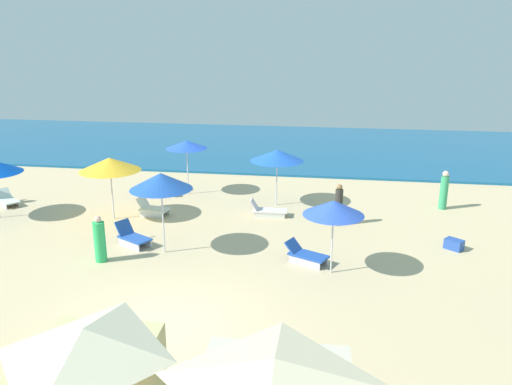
% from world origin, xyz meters
% --- Properties ---
extents(ground_plane, '(60.00, 60.00, 0.00)m').
position_xyz_m(ground_plane, '(0.00, 0.00, 0.00)').
color(ground_plane, '#D4BB8C').
extents(ocean, '(60.00, 15.16, 0.12)m').
position_xyz_m(ocean, '(0.00, 22.42, 0.06)').
color(ocean, '#165988').
rests_on(ocean, ground_plane).
extents(umbrella_0, '(2.25, 2.25, 2.41)m').
position_xyz_m(umbrella_0, '(1.70, 10.17, 2.17)').
color(umbrella_0, silver).
rests_on(umbrella_0, ground_plane).
extents(lounge_chair_0_0, '(1.49, 0.63, 0.68)m').
position_xyz_m(lounge_chair_0_0, '(1.50, 8.69, 0.24)').
color(lounge_chair_0_0, silver).
rests_on(lounge_chair_0_0, ground_plane).
extents(umbrella_1, '(1.85, 1.85, 2.48)m').
position_xyz_m(umbrella_1, '(-2.49, 11.18, 2.29)').
color(umbrella_1, silver).
rests_on(umbrella_1, ground_plane).
extents(lounge_chair_1_0, '(1.60, 0.93, 0.63)m').
position_xyz_m(lounge_chair_1_0, '(-3.71, 10.59, 0.22)').
color(lounge_chair_1_0, silver).
rests_on(lounge_chair_1_0, ground_plane).
extents(lounge_chair_1_1, '(1.57, 1.05, 0.60)m').
position_xyz_m(lounge_chair_1_1, '(-3.51, 11.72, 0.23)').
color(lounge_chair_1_1, silver).
rests_on(lounge_chair_1_1, ground_plane).
extents(lounge_chair_2_1, '(1.42, 1.27, 0.62)m').
position_xyz_m(lounge_chair_2_1, '(-9.72, 8.38, 0.23)').
color(lounge_chair_2_1, silver).
rests_on(lounge_chair_2_1, ground_plane).
extents(umbrella_4, '(2.35, 2.35, 2.48)m').
position_xyz_m(umbrella_4, '(-4.45, 7.41, 2.22)').
color(umbrella_4, silver).
rests_on(umbrella_4, ground_plane).
extents(lounge_chair_4_0, '(1.32, 0.80, 0.74)m').
position_xyz_m(lounge_chair_4_0, '(-3.08, 8.05, 0.28)').
color(lounge_chair_4_0, silver).
rests_on(lounge_chair_4_0, ground_plane).
extents(umbrella_5, '(1.82, 1.82, 2.31)m').
position_xyz_m(umbrella_5, '(4.11, 3.83, 2.08)').
color(umbrella_5, silver).
rests_on(umbrella_5, ground_plane).
extents(lounge_chair_5_0, '(1.48, 1.12, 0.65)m').
position_xyz_m(lounge_chair_5_0, '(3.31, 4.43, 0.27)').
color(lounge_chair_5_0, silver).
rests_on(lounge_chair_5_0, ground_plane).
extents(umbrella_6, '(2.03, 2.03, 2.74)m').
position_xyz_m(umbrella_6, '(-1.40, 4.53, 2.46)').
color(umbrella_6, silver).
rests_on(umbrella_6, ground_plane).
extents(lounge_chair_6_0, '(1.43, 1.16, 0.79)m').
position_xyz_m(lounge_chair_6_0, '(-2.68, 4.97, 0.29)').
color(lounge_chair_6_0, silver).
rests_on(lounge_chair_6_0, ground_plane).
extents(beachgoer_3, '(0.48, 0.48, 1.53)m').
position_xyz_m(beachgoer_3, '(-3.18, 3.55, 0.70)').
color(beachgoer_3, '#2EB962').
rests_on(beachgoer_3, ground_plane).
extents(beachgoer_5, '(0.35, 0.35, 1.62)m').
position_xyz_m(beachgoer_5, '(4.32, 8.09, 0.77)').
color(beachgoer_5, '#302F2A').
rests_on(beachgoer_5, ground_plane).
extents(beachgoer_6, '(0.44, 0.44, 1.64)m').
position_xyz_m(beachgoer_6, '(8.64, 10.71, 0.78)').
color(beachgoer_6, '#369F66').
rests_on(beachgoer_6, ground_plane).
extents(cooler_box_0, '(0.68, 0.65, 0.35)m').
position_xyz_m(cooler_box_0, '(8.20, 6.29, 0.18)').
color(cooler_box_0, '#274CA5').
rests_on(cooler_box_0, ground_plane).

